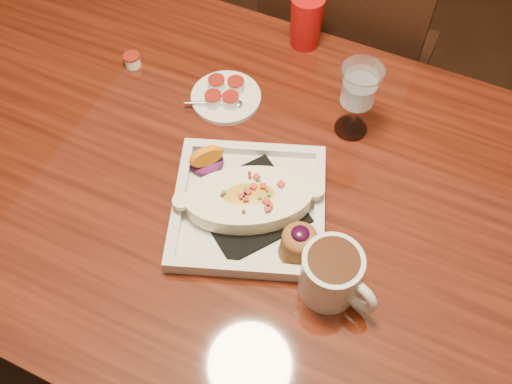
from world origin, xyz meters
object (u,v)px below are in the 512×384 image
at_px(goblet, 359,90).
at_px(plate, 253,206).
at_px(coffee_mug, 333,274).
at_px(saucer, 225,96).
at_px(chair_far, 344,62).
at_px(table, 245,212).
at_px(red_tumbler, 306,21).

bearing_deg(goblet, plate, -109.60).
bearing_deg(coffee_mug, saucer, 155.17).
bearing_deg(saucer, chair_far, 74.43).
xyz_separation_m(table, chair_far, (-0.00, 0.63, -0.15)).
bearing_deg(red_tumbler, saucer, -110.51).
distance_m(chair_far, saucer, 0.54).
xyz_separation_m(table, saucer, (-0.13, 0.17, 0.11)).
xyz_separation_m(plate, goblet, (0.09, 0.26, 0.08)).
relative_size(table, plate, 4.36).
relative_size(plate, red_tumbler, 2.82).
relative_size(coffee_mug, saucer, 0.94).
relative_size(saucer, red_tumbler, 1.18).
distance_m(plate, coffee_mug, 0.19).
relative_size(table, goblet, 9.23).
relative_size(goblet, red_tumbler, 1.33).
xyz_separation_m(chair_far, coffee_mug, (0.22, -0.76, 0.30)).
height_order(coffee_mug, saucer, coffee_mug).
bearing_deg(saucer, table, -53.84).
xyz_separation_m(plate, saucer, (-0.17, 0.22, -0.02)).
relative_size(chair_far, coffee_mug, 6.83).
distance_m(coffee_mug, saucer, 0.46).
distance_m(table, plate, 0.14).
bearing_deg(red_tumbler, goblet, -46.94).
distance_m(goblet, red_tumbler, 0.26).
bearing_deg(goblet, table, -122.64).
bearing_deg(saucer, coffee_mug, -41.18).
relative_size(table, coffee_mug, 11.01).
bearing_deg(red_tumbler, plate, -79.39).
distance_m(chair_far, red_tumbler, 0.38).
relative_size(chair_far, saucer, 6.44).
xyz_separation_m(table, red_tumbler, (-0.04, 0.40, 0.16)).
bearing_deg(chair_far, red_tumbler, 79.54).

